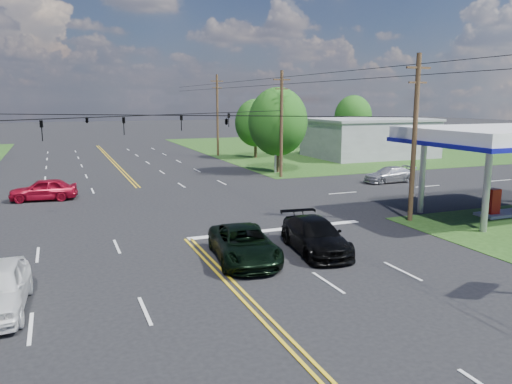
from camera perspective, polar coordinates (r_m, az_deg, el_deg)
name	(u,v)px	position (r m, az deg, el deg)	size (l,w,h in m)	color
ground	(158,208)	(33.20, -11.18, -1.80)	(280.00, 280.00, 0.00)	black
grass_ne	(350,147)	(76.20, 10.73, 5.09)	(46.00, 48.00, 0.03)	#1C3D13
stop_bar	(278,230)	(27.19, 2.51, -4.34)	(10.00, 0.50, 0.02)	silver
retail_ne	(369,139)	(63.29, 12.81, 5.94)	(14.00, 10.00, 4.40)	gray
pole_se	(415,136)	(29.77, 17.67, 6.08)	(1.60, 0.28, 9.50)	#3D2E1A
pole_ne	(281,123)	(45.12, 2.93, 7.90)	(1.60, 0.28, 9.50)	#3D2E1A
pole_right_far	(217,114)	(62.85, -4.43, 8.85)	(1.60, 0.28, 10.00)	#3D2E1A
span_wire_signals	(154,115)	(32.48, -11.56, 8.60)	(26.00, 18.00, 1.13)	black
power_lines	(159,71)	(30.54, -11.04, 13.40)	(26.04, 100.00, 0.64)	black
tree_right_a	(278,122)	(48.26, 2.51, 8.02)	(5.70, 5.70, 8.18)	#3D2E1A
tree_right_b	(256,123)	(60.30, -0.05, 7.91)	(4.94, 4.94, 7.09)	#3D2E1A
tree_far_r	(353,117)	(73.69, 11.03, 8.44)	(5.32, 5.32, 7.63)	#3D2E1A
pickup_dkgreen	(244,244)	(21.91, -1.38, -5.97)	(2.48, 5.38, 1.49)	black
suv_black	(315,235)	(23.37, 6.78, -4.95)	(2.14, 5.26, 1.53)	black
sedan_red	(43,190)	(37.95, -23.13, 0.26)	(1.81, 4.50, 1.53)	maroon
sedan_far	(389,175)	(44.03, 14.97, 1.93)	(1.87, 4.59, 1.33)	#B0B1B5
polesign_ne	(276,113)	(47.50, 2.27, 8.96)	(1.96, 1.07, 7.41)	#A5A5AA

